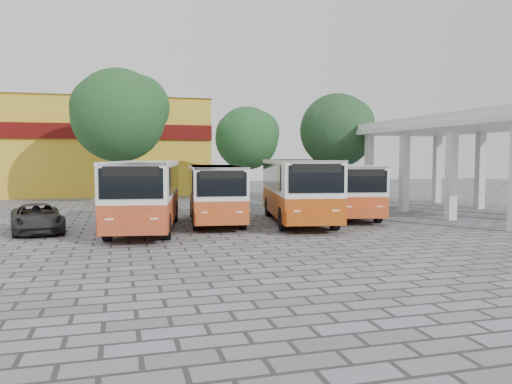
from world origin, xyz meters
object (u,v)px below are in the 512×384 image
object	(u,v)px
bus_centre_left	(215,190)
bus_far_right	(346,187)
bus_far_left	(145,190)
bus_centre_right	(298,186)
parked_car	(37,218)

from	to	relation	value
bus_centre_left	bus_far_right	distance (m)	7.19
bus_far_left	bus_centre_left	bearing A→B (deg)	35.40
bus_centre_left	bus_far_right	xyz separation A→B (m)	(7.17, 0.47, 0.00)
bus_centre_right	bus_far_right	bearing A→B (deg)	35.35
bus_centre_left	bus_centre_right	world-z (taller)	bus_centre_right
bus_centre_left	parked_car	world-z (taller)	bus_centre_left
parked_car	bus_centre_left	bearing A→B (deg)	-3.60
bus_far_right	bus_far_left	bearing A→B (deg)	-155.71
bus_far_left	bus_centre_left	size ratio (longest dim) A/B	1.10
bus_far_left	parked_car	distance (m)	4.66
bus_far_left	bus_centre_left	world-z (taller)	bus_far_left
bus_centre_left	bus_centre_right	xyz separation A→B (m)	(3.91, -1.06, 0.17)
bus_centre_left	parked_car	bearing A→B (deg)	-165.80
bus_far_left	bus_far_right	xyz separation A→B (m)	(10.61, 2.17, -0.14)
bus_centre_left	bus_centre_right	bearing A→B (deg)	-8.79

